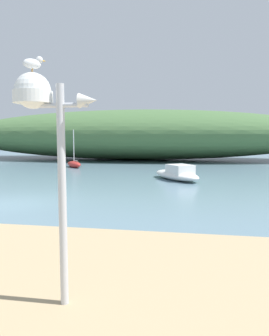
% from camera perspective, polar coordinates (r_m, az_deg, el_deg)
% --- Properties ---
extents(ground_plane, '(120.00, 120.00, 0.00)m').
position_cam_1_polar(ground_plane, '(14.03, -21.74, -6.08)').
color(ground_plane, slate).
extents(distant_hill, '(47.73, 14.55, 6.20)m').
position_cam_1_polar(distant_hill, '(39.46, -0.41, 6.13)').
color(distant_hill, '#476B3D').
rests_on(distant_hill, ground).
extents(mast_structure, '(1.26, 0.57, 3.49)m').
position_cam_1_polar(mast_structure, '(4.82, -16.82, 9.83)').
color(mast_structure, silver).
rests_on(mast_structure, beach_sand).
extents(seagull_on_radar, '(0.29, 0.30, 0.25)m').
position_cam_1_polar(seagull_on_radar, '(4.98, -18.15, 17.90)').
color(seagull_on_radar, orange).
rests_on(seagull_on_radar, mast_structure).
extents(sailboat_far_right, '(2.34, 2.51, 3.48)m').
position_cam_1_polar(sailboat_far_right, '(29.12, -11.06, 0.72)').
color(sailboat_far_right, '#B72D28').
rests_on(sailboat_far_right, ground).
extents(motorboat_centre_water, '(3.88, 4.51, 1.03)m').
position_cam_1_polar(motorboat_centre_water, '(20.33, 7.84, -1.07)').
color(motorboat_centre_water, white).
rests_on(motorboat_centre_water, ground).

